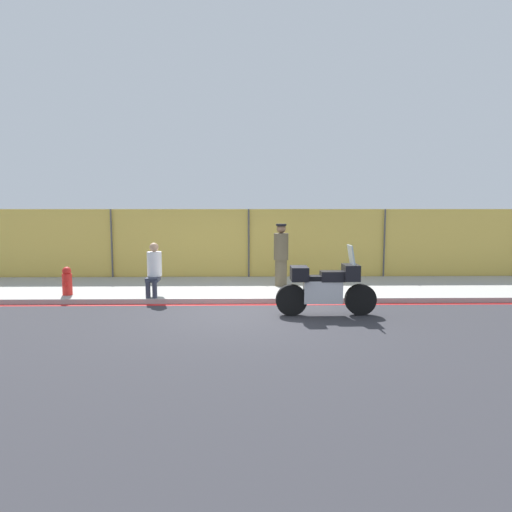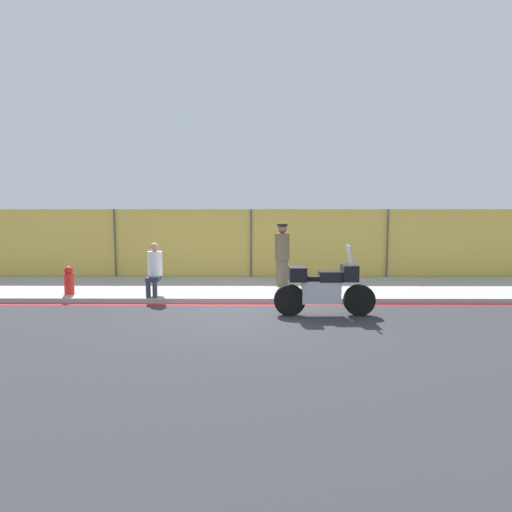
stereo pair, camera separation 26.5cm
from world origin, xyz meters
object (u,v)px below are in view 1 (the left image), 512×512
Objects in this scene: person_seated_on_curb at (154,266)px; fire_hydrant at (67,281)px; motorcycle at (325,287)px; officer_standing at (281,254)px.

person_seated_on_curb is 2.23m from fire_hydrant.
motorcycle is at bearing -22.35° from person_seated_on_curb.
officer_standing is at bearing 21.59° from person_seated_on_curb.
fire_hydrant is at bearing 177.57° from person_seated_on_curb.
person_seated_on_curb is at bearing 157.13° from motorcycle.
fire_hydrant is (-2.19, 0.09, -0.38)m from person_seated_on_curb.
motorcycle is 4.32m from person_seated_on_curb.
officer_standing is 5.60m from fire_hydrant.
fire_hydrant is at bearing -167.63° from officer_standing.
fire_hydrant is at bearing 163.82° from motorcycle.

